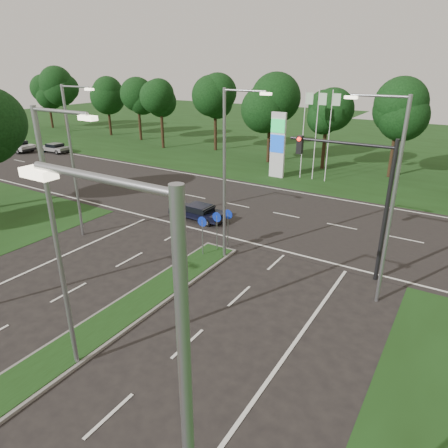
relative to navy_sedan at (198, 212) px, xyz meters
The scene contains 14 objects.
verge_far 35.21m from the navy_sedan, 83.79° to the left, with size 160.00×50.00×0.02m, color #173411.
cross_road 5.55m from the navy_sedan, 46.42° to the left, with size 160.00×12.00×0.02m, color black.
median_kerb 16.45m from the navy_sedan, 76.62° to the right, with size 2.00×26.00×0.12m, color slate.
streetlight_median_near 15.47m from the navy_sedan, 71.05° to the right, with size 2.53×0.22×9.00m.
streetlight_median_far 7.70m from the navy_sedan, 39.76° to the right, with size 2.53×0.22×9.00m.
streetlight_left_far 8.74m from the navy_sedan, 126.83° to the right, with size 2.53×0.22×9.00m.
streetlight_right_far 13.97m from the navy_sedan, 17.60° to the right, with size 2.53×0.22×9.00m.
traffic_signal 11.90m from the navy_sedan, 10.32° to the right, with size 5.10×0.42×7.00m.
median_signs 5.36m from the navy_sedan, 43.40° to the right, with size 1.16×1.76×2.38m.
gas_pylon 13.31m from the navy_sedan, 89.91° to the left, with size 5.80×1.26×8.00m.
treeline_far 21.25m from the navy_sedan, 78.91° to the left, with size 6.00×6.00×9.90m.
navy_sedan is the anchor object (origin of this frame).
far_car_a 29.11m from the navy_sedan, 161.99° to the left, with size 3.92×1.84×1.11m.
far_car_b 32.80m from the navy_sedan, 167.92° to the left, with size 4.79×2.29×1.35m.
Camera 1 is at (11.36, -0.89, 10.08)m, focal length 32.00 mm.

